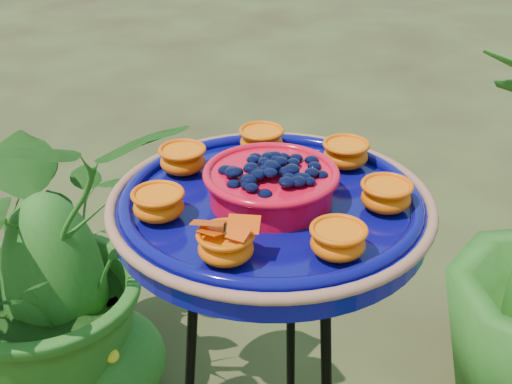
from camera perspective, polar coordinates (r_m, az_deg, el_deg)
feeder_dish at (r=1.10m, az=1.20°, el=-0.82°), size 0.59×0.59×0.11m
shrub_back_left at (r=2.01m, az=-16.16°, el=-4.81°), size 1.06×0.99×0.94m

